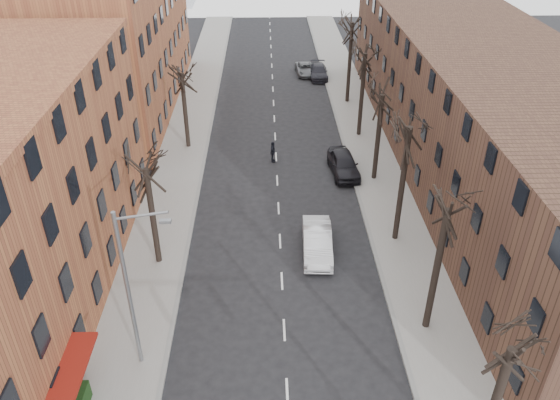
{
  "coord_description": "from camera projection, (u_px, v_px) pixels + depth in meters",
  "views": [
    {
      "loc": [
        -0.81,
        -9.0,
        21.38
      ],
      "look_at": [
        -0.04,
        18.73,
        4.0
      ],
      "focal_mm": 35.0,
      "sensor_mm": 36.0,
      "label": 1
    }
  ],
  "objects": [
    {
      "name": "sidewalk_left",
      "position": [
        185.0,
        142.0,
        48.41
      ],
      "size": [
        4.0,
        90.0,
        0.15
      ],
      "primitive_type": "cube",
      "color": "gray",
      "rests_on": "ground"
    },
    {
      "name": "sidewalk_right",
      "position": [
        365.0,
        139.0,
        48.79
      ],
      "size": [
        4.0,
        90.0,
        0.15
      ],
      "primitive_type": "cube",
      "color": "gray",
      "rests_on": "ground"
    },
    {
      "name": "building_left_far",
      "position": [
        106.0,
        36.0,
        52.17
      ],
      "size": [
        12.0,
        28.0,
        14.0
      ],
      "primitive_type": "cube",
      "color": "brown",
      "rests_on": "ground"
    },
    {
      "name": "building_right",
      "position": [
        483.0,
        109.0,
        42.13
      ],
      "size": [
        12.0,
        50.0,
        10.0
      ],
      "primitive_type": "cube",
      "color": "#4B3023",
      "rests_on": "ground"
    },
    {
      "name": "tree_right_b",
      "position": [
        425.0,
        327.0,
        29.34
      ],
      "size": [
        5.2,
        5.2,
        10.8
      ],
      "primitive_type": null,
      "color": "black",
      "rests_on": "ground"
    },
    {
      "name": "tree_right_c",
      "position": [
        395.0,
        239.0,
        36.11
      ],
      "size": [
        5.2,
        5.2,
        11.6
      ],
      "primitive_type": null,
      "color": "black",
      "rests_on": "ground"
    },
    {
      "name": "tree_right_d",
      "position": [
        374.0,
        179.0,
        42.89
      ],
      "size": [
        5.2,
        5.2,
        10.0
      ],
      "primitive_type": null,
      "color": "black",
      "rests_on": "ground"
    },
    {
      "name": "tree_right_e",
      "position": [
        358.0,
        135.0,
        49.67
      ],
      "size": [
        5.2,
        5.2,
        10.8
      ],
      "primitive_type": null,
      "color": "black",
      "rests_on": "ground"
    },
    {
      "name": "tree_right_f",
      "position": [
        347.0,
        102.0,
        56.44
      ],
      "size": [
        5.2,
        5.2,
        11.6
      ],
      "primitive_type": null,
      "color": "black",
      "rests_on": "ground"
    },
    {
      "name": "tree_left_a",
      "position": [
        160.0,
        262.0,
        34.06
      ],
      "size": [
        5.2,
        5.2,
        9.5
      ],
      "primitive_type": null,
      "color": "black",
      "rests_on": "ground"
    },
    {
      "name": "tree_left_b",
      "position": [
        189.0,
        147.0,
        47.61
      ],
      "size": [
        5.2,
        5.2,
        9.5
      ],
      "primitive_type": null,
      "color": "black",
      "rests_on": "ground"
    },
    {
      "name": "streetlight",
      "position": [
        131.0,
        286.0,
        24.64
      ],
      "size": [
        2.45,
        0.22,
        9.03
      ],
      "color": "slate",
      "rests_on": "ground"
    },
    {
      "name": "silver_sedan",
      "position": [
        317.0,
        242.0,
        34.49
      ],
      "size": [
        1.97,
        5.15,
        1.68
      ],
      "primitive_type": "imported",
      "rotation": [
        0.0,
        0.0,
        -0.04
      ],
      "color": "silver",
      "rests_on": "ground"
    },
    {
      "name": "parked_car_near",
      "position": [
        344.0,
        164.0,
        43.25
      ],
      "size": [
        2.47,
        5.22,
        1.72
      ],
      "primitive_type": "imported",
      "rotation": [
        0.0,
        0.0,
        0.09
      ],
      "color": "black",
      "rests_on": "ground"
    },
    {
      "name": "parked_car_mid",
      "position": [
        319.0,
        72.0,
        62.4
      ],
      "size": [
        2.09,
        4.89,
        1.41
      ],
      "primitive_type": "imported",
      "rotation": [
        0.0,
        0.0,
        -0.02
      ],
      "color": "black",
      "rests_on": "ground"
    },
    {
      "name": "parked_car_far",
      "position": [
        305.0,
        69.0,
        63.49
      ],
      "size": [
        2.36,
        4.53,
        1.22
      ],
      "primitive_type": "imported",
      "rotation": [
        0.0,
        0.0,
        0.08
      ],
      "color": "#585A5F",
      "rests_on": "ground"
    },
    {
      "name": "pedestrian_crossing",
      "position": [
        273.0,
        152.0,
        44.88
      ],
      "size": [
        0.6,
        1.12,
        1.81
      ],
      "primitive_type": "imported",
      "rotation": [
        0.0,
        0.0,
        1.42
      ],
      "color": "black",
      "rests_on": "ground"
    }
  ]
}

